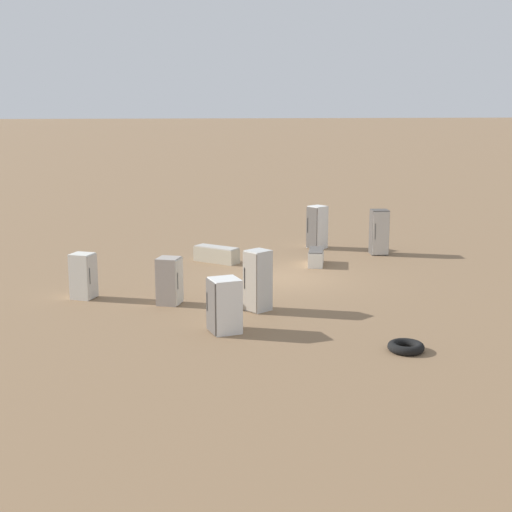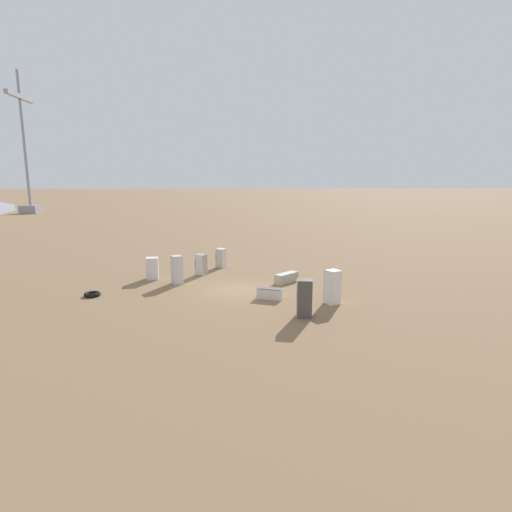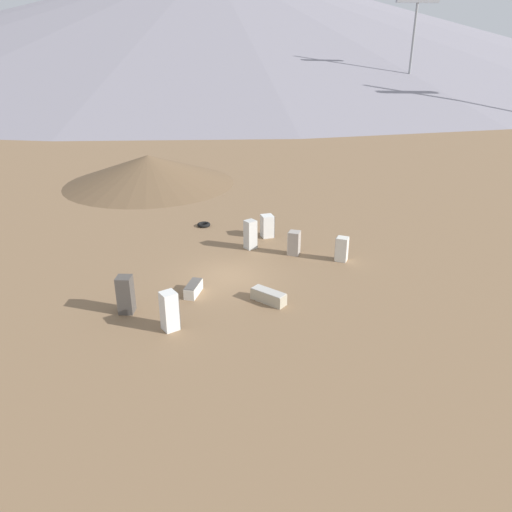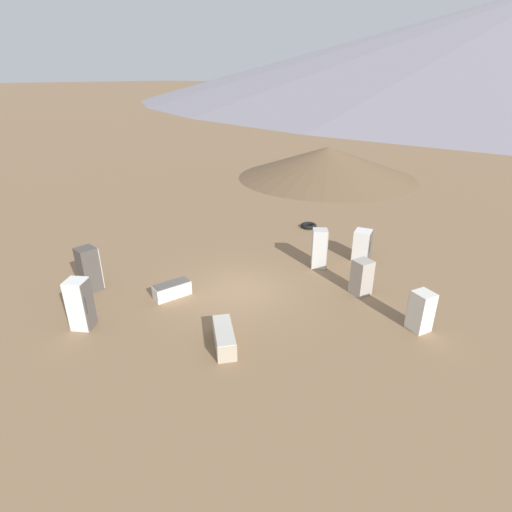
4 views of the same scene
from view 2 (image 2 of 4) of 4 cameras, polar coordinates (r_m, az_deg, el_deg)
name	(u,v)px [view 2 (image 2 of 4)]	position (r m, az deg, el deg)	size (l,w,h in m)	color
ground_plane	(237,290)	(24.28, -2.75, -4.87)	(1000.00, 1000.00, 0.00)	#846647
power_pylon_0	(27,170)	(99.72, -29.91, 10.55)	(10.28, 3.53, 29.38)	gray
discarded_fridge_0	(177,270)	(26.07, -11.25, -1.94)	(0.87, 0.84, 1.83)	silver
discarded_fridge_1	(270,293)	(22.43, 2.04, -5.36)	(1.04, 1.56, 0.60)	silver
discarded_fridge_2	(332,287)	(21.73, 10.86, -4.37)	(0.90, 0.88, 1.84)	white
discarded_fridge_3	(221,258)	(30.79, -5.03, -0.28)	(0.90, 0.87, 1.45)	silver
discarded_fridge_4	(201,265)	(28.35, -7.87, -1.24)	(0.90, 0.89, 1.46)	#A89E93
discarded_fridge_5	(286,278)	(26.09, 4.37, -3.13)	(1.70, 1.74, 0.62)	#B2A88E
discarded_fridge_6	(152,268)	(27.75, -14.60, -1.72)	(0.88, 0.87, 1.47)	white
discarded_fridge_7	(304,298)	(19.40, 6.94, -6.02)	(0.81, 0.85, 1.85)	#4C4742
scrap_tire	(92,294)	(24.78, -22.36, -5.08)	(0.91, 0.91, 0.23)	black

